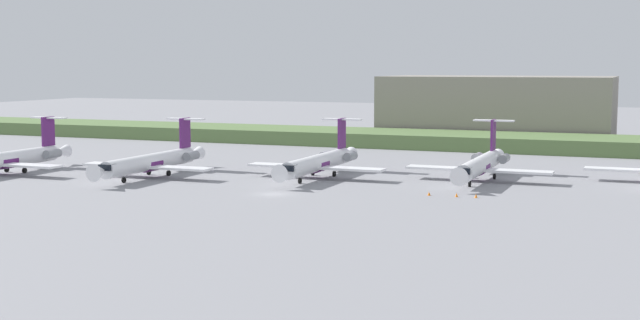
{
  "coord_description": "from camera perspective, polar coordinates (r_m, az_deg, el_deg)",
  "views": [
    {
      "loc": [
        50.32,
        -107.88,
        18.17
      ],
      "look_at": [
        0.0,
        17.79,
        3.0
      ],
      "focal_mm": 47.78,
      "sensor_mm": 36.0,
      "label": 1
    }
  ],
  "objects": [
    {
      "name": "safety_cone_front_marker",
      "position": [
        119.9,
        7.31,
        -2.24
      ],
      "size": [
        0.44,
        0.44,
        0.55
      ],
      "primitive_type": "cone",
      "color": "orange",
      "rests_on": "ground"
    },
    {
      "name": "regional_jet_fourth",
      "position": [
        136.8,
        10.7,
        -0.28
      ],
      "size": [
        22.81,
        31.0,
        9.0
      ],
      "color": "white",
      "rests_on": "ground"
    },
    {
      "name": "grass_berm",
      "position": [
        192.16,
        6.56,
        1.4
      ],
      "size": [
        320.0,
        20.0,
        3.15
      ],
      "primitive_type": "cube",
      "color": "#597542",
      "rests_on": "ground"
    },
    {
      "name": "regional_jet_third",
      "position": [
        137.78,
        -0.04,
        -0.12
      ],
      "size": [
        22.81,
        31.0,
        9.0
      ],
      "color": "white",
      "rests_on": "ground"
    },
    {
      "name": "safety_cone_rear_marker",
      "position": [
        118.76,
        10.41,
        -2.38
      ],
      "size": [
        0.44,
        0.44,
        0.55
      ],
      "primitive_type": "cone",
      "color": "orange",
      "rests_on": "ground"
    },
    {
      "name": "regional_jet_second",
      "position": [
        141.33,
        -11.17,
        -0.08
      ],
      "size": [
        22.81,
        31.0,
        9.0
      ],
      "color": "white",
      "rests_on": "ground"
    },
    {
      "name": "ground_plane",
      "position": [
        147.89,
        1.76,
        -0.67
      ],
      "size": [
        500.0,
        500.0,
        0.0
      ],
      "primitive_type": "plane",
      "color": "gray"
    },
    {
      "name": "safety_cone_mid_marker",
      "position": [
        119.09,
        9.13,
        -2.33
      ],
      "size": [
        0.44,
        0.44,
        0.55
      ],
      "primitive_type": "cone",
      "color": "orange",
      "rests_on": "ground"
    },
    {
      "name": "distant_hangar",
      "position": [
        213.25,
        11.82,
        3.44
      ],
      "size": [
        54.37,
        28.41,
        15.4
      ],
      "primitive_type": "cube",
      "color": "gray",
      "rests_on": "ground"
    },
    {
      "name": "regional_jet_nearest",
      "position": [
        151.41,
        -20.2,
        0.07
      ],
      "size": [
        22.81,
        31.0,
        9.0
      ],
      "color": "white",
      "rests_on": "ground"
    }
  ]
}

